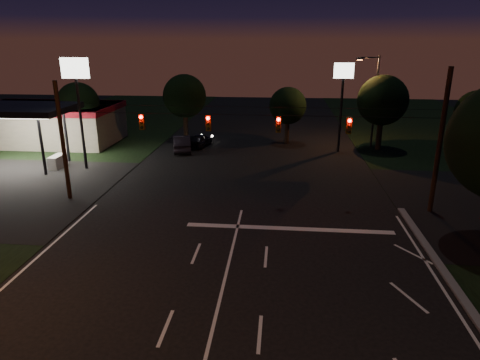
# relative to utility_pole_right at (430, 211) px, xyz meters

# --- Properties ---
(stop_bar) EXTENTS (12.00, 0.50, 0.01)m
(stop_bar) POSITION_rel_utility_pole_right_xyz_m (-9.00, -3.50, 0.01)
(stop_bar) COLOR silver
(stop_bar) RESTS_ON ground
(utility_pole_right) EXTENTS (0.30, 0.30, 9.00)m
(utility_pole_right) POSITION_rel_utility_pole_right_xyz_m (0.00, 0.00, 0.00)
(utility_pole_right) COLOR black
(utility_pole_right) RESTS_ON ground
(utility_pole_left) EXTENTS (0.28, 0.28, 8.00)m
(utility_pole_left) POSITION_rel_utility_pole_right_xyz_m (-24.00, 0.00, 0.00)
(utility_pole_left) COLOR black
(utility_pole_left) RESTS_ON ground
(signal_span) EXTENTS (24.00, 0.40, 1.56)m
(signal_span) POSITION_rel_utility_pole_right_xyz_m (-12.00, -0.04, 5.50)
(signal_span) COLOR black
(signal_span) RESTS_ON ground
(gas_station) EXTENTS (14.20, 16.10, 5.25)m
(gas_station) POSITION_rel_utility_pole_right_xyz_m (-33.86, 15.39, 2.38)
(gas_station) COLOR gray
(gas_station) RESTS_ON ground
(pole_sign_left_near) EXTENTS (2.20, 0.30, 9.10)m
(pole_sign_left_near) POSITION_rel_utility_pole_right_xyz_m (-26.00, 7.00, 6.98)
(pole_sign_left_near) COLOR black
(pole_sign_left_near) RESTS_ON ground
(pole_sign_right) EXTENTS (1.80, 0.30, 8.40)m
(pole_sign_right) POSITION_rel_utility_pole_right_xyz_m (-4.00, 15.00, 6.24)
(pole_sign_right) COLOR black
(pole_sign_right) RESTS_ON ground
(street_light_right_far) EXTENTS (2.20, 0.35, 9.00)m
(street_light_right_far) POSITION_rel_utility_pole_right_xyz_m (-0.76, 17.00, 5.24)
(street_light_right_far) COLOR black
(street_light_right_far) RESTS_ON ground
(tree_far_a) EXTENTS (4.20, 4.20, 6.42)m
(tree_far_a) POSITION_rel_utility_pole_right_xyz_m (-29.98, 15.12, 4.26)
(tree_far_a) COLOR black
(tree_far_a) RESTS_ON ground
(tree_far_b) EXTENTS (4.60, 4.60, 6.98)m
(tree_far_b) POSITION_rel_utility_pole_right_xyz_m (-19.98, 19.13, 4.61)
(tree_far_b) COLOR black
(tree_far_b) RESTS_ON ground
(tree_far_c) EXTENTS (3.80, 3.80, 5.86)m
(tree_far_c) POSITION_rel_utility_pole_right_xyz_m (-8.98, 18.10, 3.90)
(tree_far_c) COLOR black
(tree_far_c) RESTS_ON ground
(tree_far_d) EXTENTS (4.80, 4.80, 7.30)m
(tree_far_d) POSITION_rel_utility_pole_right_xyz_m (0.02, 16.13, 4.83)
(tree_far_d) COLOR black
(tree_far_d) RESTS_ON ground
(tree_far_e) EXTENTS (4.00, 4.00, 6.18)m
(tree_far_e) POSITION_rel_utility_pole_right_xyz_m (8.02, 14.11, 4.11)
(tree_far_e) COLOR black
(tree_far_e) RESTS_ON ground
(car_oncoming_a) EXTENTS (2.27, 4.07, 1.31)m
(car_oncoming_a) POSITION_rel_utility_pole_right_xyz_m (-17.85, 15.80, 0.65)
(car_oncoming_a) COLOR black
(car_oncoming_a) RESTS_ON ground
(car_oncoming_b) EXTENTS (2.67, 4.89, 1.53)m
(car_oncoming_b) POSITION_rel_utility_pole_right_xyz_m (-19.27, 13.86, 0.76)
(car_oncoming_b) COLOR black
(car_oncoming_b) RESTS_ON ground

